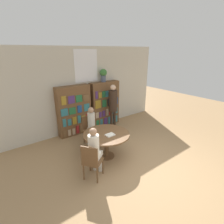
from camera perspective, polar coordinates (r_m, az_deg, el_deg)
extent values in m
plane|color=#9E7A51|center=(4.79, 13.75, -17.95)|extent=(16.00, 16.00, 0.00)
cube|color=beige|center=(6.52, -8.21, 7.27)|extent=(6.40, 0.06, 3.00)
cube|color=white|center=(6.36, -8.43, 14.71)|extent=(0.90, 0.01, 1.10)
cube|color=brown|center=(6.24, -12.29, 0.46)|extent=(1.19, 0.32, 1.75)
cube|color=brown|center=(6.19, -15.07, -6.90)|extent=(0.10, 0.02, 0.24)
cube|color=tan|center=(6.25, -13.71, -6.60)|extent=(0.10, 0.02, 0.22)
cube|color=tan|center=(6.31, -12.36, -6.24)|extent=(0.10, 0.02, 0.22)
cube|color=maroon|center=(6.35, -11.15, -5.63)|extent=(0.11, 0.02, 0.29)
cube|color=brown|center=(6.41, -9.94, -5.31)|extent=(0.13, 0.02, 0.29)
cube|color=black|center=(6.49, -8.75, -5.29)|extent=(0.09, 0.02, 0.21)
cube|color=#2D707A|center=(6.55, -7.60, -4.87)|extent=(0.13, 0.02, 0.24)
cube|color=#2D707A|center=(6.03, -15.25, -3.44)|extent=(0.11, 0.02, 0.28)
cube|color=#2D707A|center=(6.11, -13.68, -3.28)|extent=(0.13, 0.02, 0.23)
cube|color=olive|center=(6.17, -12.11, -2.72)|extent=(0.14, 0.02, 0.27)
cube|color=#2D707A|center=(6.24, -10.65, -2.33)|extent=(0.11, 0.02, 0.28)
cube|color=olive|center=(6.31, -9.27, -2.17)|extent=(0.16, 0.02, 0.23)
cube|color=maroon|center=(6.39, -7.83, -1.66)|extent=(0.15, 0.02, 0.27)
cube|color=#2D707A|center=(5.92, -15.25, -0.13)|extent=(0.24, 0.02, 0.25)
cube|color=#236638|center=(6.02, -12.81, 0.35)|extent=(0.23, 0.02, 0.24)
cube|color=navy|center=(6.13, -10.52, 0.97)|extent=(0.15, 0.02, 0.26)
cube|color=#2D707A|center=(6.25, -8.25, 1.51)|extent=(0.21, 0.02, 0.27)
cube|color=olive|center=(5.80, -15.51, 3.60)|extent=(0.15, 0.02, 0.29)
cube|color=#4C2D6B|center=(5.90, -13.14, 3.92)|extent=(0.22, 0.02, 0.26)
cube|color=#236638|center=(6.02, -10.72, 4.32)|extent=(0.23, 0.02, 0.24)
cube|color=brown|center=(6.14, -8.45, 4.64)|extent=(0.24, 0.02, 0.22)
cube|color=brown|center=(6.86, -2.41, 2.66)|extent=(1.19, 0.32, 1.75)
cube|color=#236638|center=(6.72, -4.67, -3.86)|extent=(0.12, 0.02, 0.28)
cube|color=#2D707A|center=(6.81, -3.43, -3.47)|extent=(0.10, 0.02, 0.29)
cube|color=#4C2D6B|center=(6.91, -2.09, -3.06)|extent=(0.16, 0.02, 0.30)
cube|color=#2D707A|center=(7.00, -0.86, -2.72)|extent=(0.11, 0.02, 0.30)
cube|color=#2D707A|center=(7.10, 0.28, -2.42)|extent=(0.12, 0.02, 0.29)
cube|color=#2D707A|center=(7.21, 1.38, -2.17)|extent=(0.11, 0.02, 0.27)
cube|color=tan|center=(6.58, -4.88, -1.12)|extent=(0.13, 0.02, 0.22)
cube|color=#4C2D6B|center=(6.66, -3.78, -0.87)|extent=(0.10, 0.02, 0.21)
cube|color=#4C2D6B|center=(6.74, -2.69, -0.49)|extent=(0.12, 0.02, 0.24)
cube|color=tan|center=(6.82, -1.53, -0.07)|extent=(0.09, 0.02, 0.27)
cube|color=maroon|center=(6.91, -0.54, -0.01)|extent=(0.12, 0.02, 0.22)
cube|color=#2D707A|center=(6.99, 0.55, 0.56)|extent=(0.11, 0.02, 0.30)
cube|color=#2D707A|center=(7.09, 1.49, 0.62)|extent=(0.09, 0.02, 0.25)
cube|color=olive|center=(6.47, -4.56, 2.47)|extent=(0.23, 0.02, 0.30)
cube|color=#236638|center=(6.63, -2.49, 2.82)|extent=(0.18, 0.02, 0.28)
cube|color=black|center=(6.77, -0.69, 3.27)|extent=(0.20, 0.02, 0.29)
cube|color=navy|center=(6.93, 1.14, 3.63)|extent=(0.23, 0.02, 0.29)
cube|color=#4C2D6B|center=(6.35, -5.03, 5.53)|extent=(0.09, 0.02, 0.27)
cube|color=olive|center=(6.44, -3.88, 5.47)|extent=(0.12, 0.02, 0.21)
cube|color=#236638|center=(6.52, -2.70, 5.79)|extent=(0.14, 0.02, 0.23)
cube|color=#2D707A|center=(6.60, -1.67, 5.95)|extent=(0.13, 0.02, 0.23)
cube|color=brown|center=(6.69, -0.56, 6.31)|extent=(0.11, 0.02, 0.27)
cube|color=black|center=(6.78, 0.53, 6.57)|extent=(0.09, 0.02, 0.28)
cube|color=brown|center=(6.87, 1.59, 6.81)|extent=(0.10, 0.02, 0.30)
cylinder|color=#475166|center=(6.61, -2.80, 10.83)|extent=(0.18, 0.18, 0.23)
sphere|color=#387033|center=(6.58, -2.84, 12.74)|extent=(0.26, 0.26, 0.26)
cylinder|color=brown|center=(5.16, -1.77, -14.05)|extent=(0.44, 0.44, 0.03)
cylinder|color=brown|center=(4.98, -1.81, -10.79)|extent=(0.12, 0.12, 0.65)
cylinder|color=brown|center=(4.81, -1.85, -7.24)|extent=(1.27, 1.27, 0.04)
cube|color=brown|center=(4.24, -6.19, -15.63)|extent=(0.56, 0.56, 0.04)
cube|color=brown|center=(3.97, -7.43, -14.14)|extent=(0.25, 0.35, 0.45)
cylinder|color=brown|center=(4.56, -7.19, -16.37)|extent=(0.04, 0.04, 0.42)
cylinder|color=brown|center=(4.45, -3.04, -17.29)|extent=(0.04, 0.04, 0.42)
cylinder|color=brown|center=(4.32, -9.23, -18.81)|extent=(0.04, 0.04, 0.42)
cylinder|color=brown|center=(4.20, -4.85, -19.91)|extent=(0.04, 0.04, 0.42)
cube|color=brown|center=(5.62, -6.92, -6.23)|extent=(0.41, 0.41, 0.04)
cube|color=brown|center=(5.67, -7.90, -3.34)|extent=(0.40, 0.05, 0.45)
cylinder|color=brown|center=(5.67, -4.46, -8.50)|extent=(0.04, 0.04, 0.42)
cylinder|color=brown|center=(5.52, -7.52, -9.42)|extent=(0.04, 0.04, 0.42)
cylinder|color=brown|center=(5.93, -6.18, -7.21)|extent=(0.04, 0.04, 0.42)
cylinder|color=brown|center=(5.79, -9.13, -8.05)|extent=(0.04, 0.04, 0.42)
cube|color=beige|center=(5.48, -6.24, -6.01)|extent=(0.24, 0.33, 0.12)
cylinder|color=beige|center=(5.42, -6.78, -2.75)|extent=(0.23, 0.23, 0.50)
sphere|color=#A37A5B|center=(5.30, -6.93, 0.63)|extent=(0.18, 0.18, 0.18)
cylinder|color=beige|center=(5.55, -4.99, -8.95)|extent=(0.10, 0.10, 0.46)
cylinder|color=beige|center=(5.50, -6.12, -9.29)|extent=(0.10, 0.10, 0.46)
cube|color=silver|center=(4.30, -5.44, -13.76)|extent=(0.41, 0.39, 0.12)
cylinder|color=silver|center=(4.08, -6.04, -10.70)|extent=(0.26, 0.26, 0.50)
sphere|color=#A37A5B|center=(3.92, -6.21, -6.45)|extent=(0.17, 0.17, 0.17)
cylinder|color=silver|center=(4.57, -5.58, -15.87)|extent=(0.10, 0.10, 0.46)
cylinder|color=silver|center=(4.53, -3.86, -16.24)|extent=(0.10, 0.10, 0.46)
cylinder|color=#332319|center=(6.61, -0.17, -2.70)|extent=(0.10, 0.10, 0.72)
cylinder|color=#332319|center=(6.69, 0.81, -2.42)|extent=(0.10, 0.10, 0.72)
cylinder|color=#332319|center=(6.40, 0.33, 3.67)|extent=(0.32, 0.32, 0.78)
sphere|color=#DBB293|center=(6.29, 0.34, 7.98)|extent=(0.20, 0.20, 0.20)
cylinder|color=#332319|center=(6.63, -0.49, 5.96)|extent=(0.07, 0.30, 0.07)
cube|color=silver|center=(4.70, -0.63, -7.47)|extent=(0.24, 0.18, 0.03)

